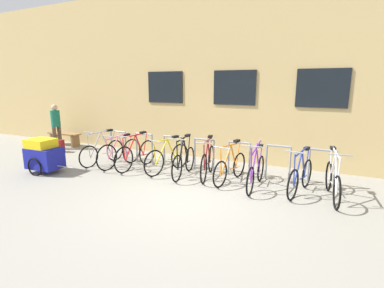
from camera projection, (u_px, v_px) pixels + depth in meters
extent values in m
plane|color=gray|center=(187.00, 196.00, 6.25)|extent=(42.00, 42.00, 0.00)
cube|color=tan|center=(261.00, 76.00, 11.54)|extent=(28.00, 6.85, 5.39)
cube|color=black|center=(165.00, 87.00, 9.60)|extent=(1.30, 0.04, 1.02)
cube|color=black|center=(234.00, 88.00, 8.59)|extent=(1.30, 0.04, 1.02)
cube|color=black|center=(322.00, 88.00, 7.57)|extent=(1.30, 0.04, 1.02)
cylinder|color=gray|center=(112.00, 144.00, 9.40)|extent=(0.05, 0.05, 0.89)
cylinder|color=gray|center=(126.00, 146.00, 9.16)|extent=(0.05, 0.05, 0.89)
cylinder|color=gray|center=(118.00, 132.00, 9.19)|extent=(0.57, 0.05, 0.05)
cylinder|color=gray|center=(137.00, 147.00, 8.98)|extent=(0.05, 0.05, 0.89)
cylinder|color=gray|center=(152.00, 149.00, 8.74)|extent=(0.05, 0.05, 0.89)
cylinder|color=gray|center=(144.00, 134.00, 8.77)|extent=(0.57, 0.05, 0.05)
cylinder|color=gray|center=(164.00, 150.00, 8.56)|extent=(0.05, 0.05, 0.89)
cylinder|color=gray|center=(181.00, 152.00, 8.31)|extent=(0.05, 0.05, 0.89)
cylinder|color=gray|center=(172.00, 137.00, 8.34)|extent=(0.57, 0.05, 0.05)
cylinder|color=gray|center=(195.00, 154.00, 8.13)|extent=(0.05, 0.05, 0.89)
cylinder|color=gray|center=(214.00, 156.00, 7.89)|extent=(0.05, 0.05, 0.89)
cylinder|color=gray|center=(204.00, 139.00, 7.92)|extent=(0.57, 0.05, 0.05)
cylinder|color=gray|center=(228.00, 158.00, 7.71)|extent=(0.05, 0.05, 0.89)
cylinder|color=gray|center=(250.00, 160.00, 7.47)|extent=(0.05, 0.05, 0.89)
cylinder|color=gray|center=(239.00, 143.00, 7.50)|extent=(0.57, 0.05, 0.05)
cylinder|color=gray|center=(266.00, 162.00, 7.29)|extent=(0.05, 0.05, 0.89)
cylinder|color=gray|center=(290.00, 165.00, 7.04)|extent=(0.05, 0.05, 0.89)
cylinder|color=gray|center=(279.00, 146.00, 7.07)|extent=(0.57, 0.05, 0.05)
cylinder|color=gray|center=(308.00, 167.00, 6.86)|extent=(0.05, 0.05, 0.89)
cylinder|color=gray|center=(335.00, 170.00, 6.62)|extent=(0.05, 0.05, 0.89)
cylinder|color=gray|center=(323.00, 150.00, 6.65)|extent=(0.57, 0.05, 0.05)
torus|color=black|center=(211.00, 159.00, 7.97)|extent=(0.19, 0.74, 0.74)
torus|color=black|center=(204.00, 169.00, 7.02)|extent=(0.19, 0.74, 0.74)
cylinder|color=maroon|center=(206.00, 155.00, 7.23)|extent=(0.13, 0.47, 0.67)
cylinder|color=maroon|center=(209.00, 151.00, 7.59)|extent=(0.10, 0.35, 0.70)
cylinder|color=maroon|center=(207.00, 141.00, 7.31)|extent=(0.19, 0.76, 0.06)
cylinder|color=maroon|center=(209.00, 162.00, 7.74)|extent=(0.12, 0.49, 0.08)
cylinder|color=maroon|center=(211.00, 148.00, 7.82)|extent=(0.06, 0.20, 0.64)
cylinder|color=maroon|center=(204.00, 157.00, 6.99)|extent=(0.04, 0.08, 0.60)
cube|color=black|center=(210.00, 136.00, 7.66)|extent=(0.14, 0.22, 0.06)
cylinder|color=gray|center=(204.00, 143.00, 6.94)|extent=(0.44, 0.11, 0.03)
torus|color=black|center=(180.00, 156.00, 8.30)|extent=(0.21, 0.71, 0.72)
torus|color=black|center=(154.00, 163.00, 7.54)|extent=(0.21, 0.71, 0.72)
cylinder|color=yellow|center=(162.00, 152.00, 7.70)|extent=(0.15, 0.48, 0.63)
cylinder|color=yellow|center=(172.00, 149.00, 7.99)|extent=(0.12, 0.35, 0.63)
cylinder|color=yellow|center=(166.00, 140.00, 7.76)|extent=(0.22, 0.76, 0.04)
cylinder|color=yellow|center=(174.00, 159.00, 8.12)|extent=(0.14, 0.50, 0.08)
cylinder|color=yellow|center=(178.00, 147.00, 8.18)|extent=(0.07, 0.20, 0.57)
cylinder|color=yellow|center=(155.00, 153.00, 7.50)|extent=(0.05, 0.08, 0.56)
cube|color=black|center=(175.00, 137.00, 8.04)|extent=(0.14, 0.22, 0.06)
cylinder|color=gray|center=(155.00, 141.00, 7.46)|extent=(0.43, 0.13, 0.03)
torus|color=black|center=(261.00, 168.00, 7.21)|extent=(0.05, 0.66, 0.65)
torus|color=black|center=(250.00, 181.00, 6.26)|extent=(0.05, 0.66, 0.65)
cylinder|color=#722D99|center=(254.00, 163.00, 6.45)|extent=(0.04, 0.52, 0.81)
cylinder|color=#722D99|center=(258.00, 162.00, 6.84)|extent=(0.04, 0.39, 0.65)
cylinder|color=#722D99|center=(256.00, 147.00, 6.54)|extent=(0.05, 0.86, 0.19)
cylinder|color=#722D99|center=(258.00, 172.00, 6.98)|extent=(0.03, 0.54, 0.07)
cylinder|color=#722D99|center=(260.00, 158.00, 7.07)|extent=(0.03, 0.20, 0.59)
cylinder|color=#722D99|center=(251.00, 165.00, 6.20)|extent=(0.03, 0.08, 0.74)
cube|color=black|center=(260.00, 146.00, 6.93)|extent=(0.10, 0.20, 0.06)
cylinder|color=gray|center=(252.00, 146.00, 6.14)|extent=(0.44, 0.03, 0.03)
torus|color=black|center=(239.00, 165.00, 7.54)|extent=(0.15, 0.65, 0.65)
torus|color=black|center=(220.00, 174.00, 6.75)|extent=(0.15, 0.65, 0.65)
cylinder|color=orange|center=(226.00, 160.00, 6.91)|extent=(0.12, 0.47, 0.67)
cylinder|color=orange|center=(233.00, 156.00, 7.21)|extent=(0.10, 0.35, 0.70)
cylinder|color=orange|center=(230.00, 145.00, 6.97)|extent=(0.17, 0.75, 0.07)
cylinder|color=orange|center=(235.00, 168.00, 7.35)|extent=(0.11, 0.49, 0.07)
cylinder|color=orange|center=(238.00, 154.00, 7.40)|extent=(0.06, 0.20, 0.65)
cylinder|color=orange|center=(221.00, 162.00, 6.71)|extent=(0.04, 0.08, 0.61)
cube|color=black|center=(237.00, 141.00, 7.26)|extent=(0.13, 0.21, 0.06)
cylinder|color=gray|center=(222.00, 148.00, 6.66)|extent=(0.44, 0.10, 0.03)
torus|color=black|center=(329.00, 176.00, 6.56)|extent=(0.14, 0.68, 0.68)
torus|color=black|center=(337.00, 193.00, 5.57)|extent=(0.14, 0.68, 0.68)
cylinder|color=silver|center=(336.00, 172.00, 5.78)|extent=(0.11, 0.51, 0.78)
cylinder|color=silver|center=(333.00, 167.00, 6.17)|extent=(0.09, 0.38, 0.73)
cylinder|color=silver|center=(336.00, 153.00, 5.87)|extent=(0.16, 0.83, 0.08)
cylinder|color=silver|center=(330.00, 181.00, 6.32)|extent=(0.10, 0.53, 0.07)
cylinder|color=silver|center=(331.00, 163.00, 6.41)|extent=(0.05, 0.20, 0.67)
cylinder|color=silver|center=(339.00, 175.00, 5.52)|extent=(0.04, 0.08, 0.71)
cube|color=black|center=(333.00, 148.00, 6.25)|extent=(0.13, 0.21, 0.06)
cylinder|color=gray|center=(340.00, 155.00, 5.47)|extent=(0.44, 0.09, 0.03)
torus|color=black|center=(147.00, 152.00, 8.70)|extent=(0.10, 0.75, 0.75)
torus|color=black|center=(124.00, 160.00, 7.83)|extent=(0.10, 0.75, 0.75)
cylinder|color=red|center=(130.00, 148.00, 8.02)|extent=(0.07, 0.49, 0.68)
cylinder|color=red|center=(140.00, 145.00, 8.35)|extent=(0.06, 0.36, 0.68)
cylinder|color=red|center=(134.00, 136.00, 8.09)|extent=(0.10, 0.79, 0.04)
cylinder|color=red|center=(142.00, 155.00, 8.49)|extent=(0.06, 0.51, 0.08)
cylinder|color=red|center=(145.00, 143.00, 8.56)|extent=(0.04, 0.20, 0.61)
cylinder|color=red|center=(124.00, 149.00, 7.79)|extent=(0.03, 0.08, 0.61)
cube|color=black|center=(143.00, 132.00, 8.42)|extent=(0.11, 0.21, 0.06)
cylinder|color=gray|center=(124.00, 137.00, 7.75)|extent=(0.44, 0.06, 0.03)
torus|color=black|center=(307.00, 173.00, 6.77)|extent=(0.18, 0.67, 0.68)
torus|color=black|center=(293.00, 185.00, 6.01)|extent=(0.18, 0.67, 0.68)
cylinder|color=#233893|center=(298.00, 168.00, 6.15)|extent=(0.13, 0.47, 0.73)
cylinder|color=#233893|center=(303.00, 165.00, 6.45)|extent=(0.11, 0.35, 0.67)
cylinder|color=#233893|center=(302.00, 152.00, 6.21)|extent=(0.19, 0.75, 0.09)
cylinder|color=#233893|center=(304.00, 177.00, 6.58)|extent=(0.13, 0.49, 0.07)
cylinder|color=#233893|center=(307.00, 162.00, 6.64)|extent=(0.07, 0.20, 0.61)
cylinder|color=#233893|center=(294.00, 169.00, 5.96)|extent=(0.04, 0.08, 0.67)
cube|color=black|center=(307.00, 148.00, 6.50)|extent=(0.14, 0.22, 0.06)
cylinder|color=gray|center=(296.00, 152.00, 5.90)|extent=(0.44, 0.12, 0.03)
torus|color=black|center=(115.00, 150.00, 9.14)|extent=(0.13, 0.67, 0.67)
torus|color=black|center=(89.00, 157.00, 8.33)|extent=(0.13, 0.67, 0.67)
cylinder|color=#B7B7BC|center=(96.00, 144.00, 8.48)|extent=(0.10, 0.48, 0.75)
cylinder|color=#B7B7BC|center=(106.00, 143.00, 8.80)|extent=(0.08, 0.35, 0.70)
cylinder|color=#B7B7BC|center=(99.00, 132.00, 8.54)|extent=(0.14, 0.77, 0.08)
cylinder|color=#B7B7BC|center=(109.00, 153.00, 8.94)|extent=(0.09, 0.50, 0.07)
cylinder|color=#B7B7BC|center=(112.00, 141.00, 9.00)|extent=(0.05, 0.20, 0.65)
cylinder|color=#B7B7BC|center=(88.00, 145.00, 8.28)|extent=(0.04, 0.08, 0.69)
cube|color=black|center=(109.00, 130.00, 8.85)|extent=(0.13, 0.21, 0.06)
cylinder|color=gray|center=(88.00, 132.00, 8.22)|extent=(0.44, 0.09, 0.03)
torus|color=black|center=(190.00, 159.00, 8.03)|extent=(0.12, 0.69, 0.69)
torus|color=black|center=(177.00, 169.00, 7.14)|extent=(0.12, 0.69, 0.69)
cylinder|color=black|center=(181.00, 153.00, 7.32)|extent=(0.09, 0.46, 0.77)
cylinder|color=black|center=(186.00, 151.00, 7.66)|extent=(0.07, 0.34, 0.74)
cylinder|color=black|center=(183.00, 138.00, 7.39)|extent=(0.12, 0.73, 0.06)
cylinder|color=black|center=(187.00, 162.00, 7.82)|extent=(0.08, 0.48, 0.07)
cylinder|color=black|center=(189.00, 148.00, 7.88)|extent=(0.05, 0.20, 0.68)
cylinder|color=black|center=(177.00, 155.00, 7.09)|extent=(0.04, 0.08, 0.70)
cube|color=black|center=(188.00, 135.00, 7.72)|extent=(0.12, 0.21, 0.06)
cylinder|color=gray|center=(177.00, 139.00, 7.04)|extent=(0.44, 0.08, 0.03)
torus|color=black|center=(132.00, 151.00, 8.87)|extent=(0.13, 0.76, 0.76)
torus|color=black|center=(107.00, 158.00, 8.06)|extent=(0.13, 0.76, 0.76)
cylinder|color=pink|center=(114.00, 147.00, 8.23)|extent=(0.09, 0.47, 0.65)
cylinder|color=pink|center=(123.00, 146.00, 8.54)|extent=(0.08, 0.35, 0.58)
cylinder|color=pink|center=(117.00, 136.00, 8.30)|extent=(0.13, 0.76, 0.11)
cylinder|color=pink|center=(126.00, 153.00, 8.67)|extent=(0.08, 0.49, 0.08)
cylinder|color=pink|center=(129.00, 143.00, 8.74)|extent=(0.05, 0.20, 0.51)
cylinder|color=pink|center=(107.00, 148.00, 8.02)|extent=(0.04, 0.08, 0.58)
cube|color=black|center=(127.00, 135.00, 8.61)|extent=(0.12, 0.21, 0.06)
cylinder|color=gray|center=(107.00, 136.00, 7.97)|extent=(0.44, 0.08, 0.03)
cube|color=navy|center=(45.00, 158.00, 7.84)|extent=(0.92, 0.63, 0.56)
cube|color=yellow|center=(41.00, 143.00, 7.79)|extent=(0.69, 0.59, 0.24)
torus|color=black|center=(55.00, 161.00, 8.17)|extent=(0.50, 0.06, 0.50)
torus|color=black|center=(35.00, 167.00, 7.58)|extent=(0.50, 0.06, 0.50)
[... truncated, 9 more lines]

